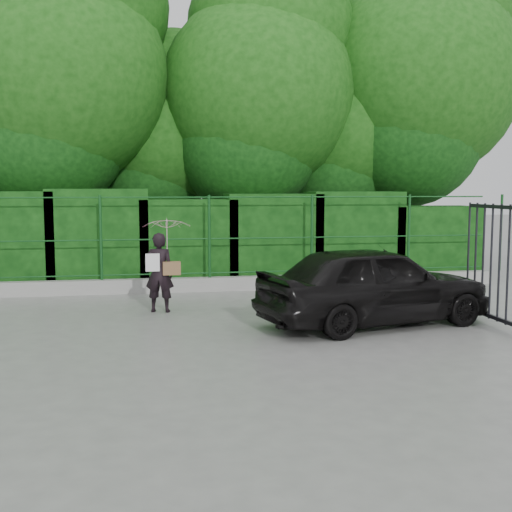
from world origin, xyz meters
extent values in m
plane|color=gray|center=(0.00, 0.00, 0.00)|extent=(80.00, 80.00, 0.00)
cube|color=#9E9E99|center=(0.00, 4.50, 0.15)|extent=(14.00, 0.25, 0.30)
cylinder|color=#134619|center=(-1.90, 4.50, 1.20)|extent=(0.06, 0.06, 1.80)
cylinder|color=#134619|center=(0.40, 4.50, 1.20)|extent=(0.06, 0.06, 1.80)
cylinder|color=#134619|center=(2.70, 4.50, 1.20)|extent=(0.06, 0.06, 1.80)
cylinder|color=#134619|center=(5.00, 4.50, 1.20)|extent=(0.06, 0.06, 1.80)
cylinder|color=#134619|center=(7.30, 4.50, 1.20)|extent=(0.06, 0.06, 1.80)
cylinder|color=#134619|center=(0.00, 4.50, 0.40)|extent=(13.60, 0.03, 0.03)
cylinder|color=#134619|center=(0.00, 4.50, 1.15)|extent=(13.60, 0.03, 0.03)
cylinder|color=#134619|center=(0.00, 4.50, 2.05)|extent=(13.60, 0.03, 0.03)
cube|color=black|center=(-4.00, 5.50, 1.09)|extent=(2.20, 1.20, 2.18)
cube|color=black|center=(-2.00, 5.50, 1.12)|extent=(2.20, 1.20, 2.23)
cube|color=black|center=(0.00, 5.50, 0.99)|extent=(2.20, 1.20, 1.99)
cube|color=black|center=(2.00, 5.50, 1.06)|extent=(2.20, 1.20, 2.11)
cube|color=black|center=(4.00, 5.50, 1.08)|extent=(2.20, 1.20, 2.16)
cube|color=black|center=(6.00, 5.50, 0.90)|extent=(2.20, 1.20, 1.80)
cylinder|color=black|center=(-3.00, 7.20, 2.25)|extent=(0.36, 0.36, 4.50)
sphere|color=#14470F|center=(-3.00, 7.20, 4.95)|extent=(5.40, 5.40, 5.40)
cylinder|color=black|center=(-0.50, 8.50, 1.62)|extent=(0.36, 0.36, 3.25)
sphere|color=#14470F|center=(-0.50, 8.50, 3.58)|extent=(3.90, 3.90, 3.90)
cylinder|color=black|center=(2.00, 7.50, 2.12)|extent=(0.36, 0.36, 4.25)
sphere|color=#14470F|center=(2.00, 7.50, 4.68)|extent=(5.10, 5.10, 5.10)
cylinder|color=black|center=(4.50, 8.20, 1.75)|extent=(0.36, 0.36, 3.50)
sphere|color=#14470F|center=(4.50, 8.20, 3.85)|extent=(4.20, 4.20, 4.20)
cylinder|color=black|center=(6.50, 7.80, 2.38)|extent=(0.36, 0.36, 4.75)
sphere|color=#14470F|center=(6.50, 7.80, 5.23)|extent=(5.70, 5.70, 5.70)
cube|color=black|center=(4.60, -0.05, 0.15)|extent=(0.05, 2.00, 0.06)
cube|color=black|center=(4.60, -0.05, 1.95)|extent=(0.05, 2.00, 0.06)
cylinder|color=black|center=(4.60, -0.25, 1.05)|extent=(0.04, 0.04, 1.90)
cylinder|color=black|center=(4.60, 0.00, 1.05)|extent=(0.04, 0.04, 1.90)
cylinder|color=black|center=(4.60, 0.25, 1.05)|extent=(0.04, 0.04, 1.90)
cylinder|color=black|center=(4.60, 0.50, 1.05)|extent=(0.04, 0.04, 1.90)
cylinder|color=black|center=(4.60, 0.75, 1.05)|extent=(0.04, 0.04, 1.90)
cylinder|color=black|center=(4.60, 1.00, 1.05)|extent=(0.04, 0.04, 1.90)
imported|color=black|center=(-0.74, 2.29, 0.72)|extent=(0.60, 0.46, 1.45)
imported|color=#E6ABBD|center=(-0.59, 2.34, 1.31)|extent=(0.88, 0.90, 0.81)
cube|color=brown|center=(-0.52, 2.21, 0.81)|extent=(0.32, 0.15, 0.24)
cube|color=white|center=(-0.86, 2.17, 0.92)|extent=(0.25, 0.02, 0.32)
imported|color=black|center=(2.72, 0.57, 0.67)|extent=(4.20, 2.47, 1.34)
camera|label=1|loc=(-1.01, -9.36, 2.26)|focal=45.00mm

